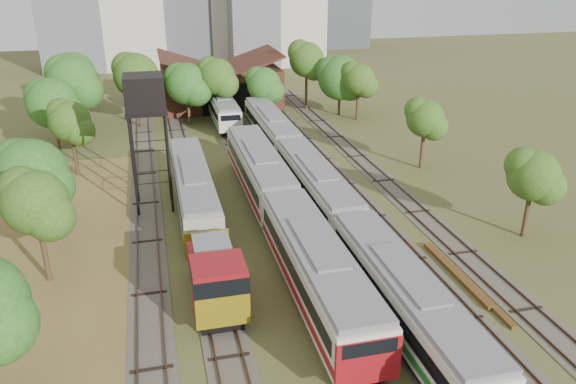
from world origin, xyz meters
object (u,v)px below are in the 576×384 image
object	(u,v)px
railcar_red_set	(283,212)
shunter_locomotive	(216,280)
water_tower	(145,97)
railcar_green_set	(316,186)

from	to	relation	value
railcar_red_set	shunter_locomotive	world-z (taller)	railcar_red_set
water_tower	shunter_locomotive	bearing A→B (deg)	-78.81
railcar_red_set	water_tower	size ratio (longest dim) A/B	3.08
railcar_green_set	railcar_red_set	bearing A→B (deg)	-129.62
railcar_red_set	shunter_locomotive	distance (m)	9.93
railcar_green_set	shunter_locomotive	distance (m)	16.20
railcar_green_set	shunter_locomotive	bearing A→B (deg)	-128.12
railcar_green_set	water_tower	distance (m)	15.57
railcar_red_set	railcar_green_set	xyz separation A→B (m)	(4.00, 4.83, -0.21)
railcar_red_set	shunter_locomotive	xyz separation A→B (m)	(-6.00, -7.91, -0.19)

